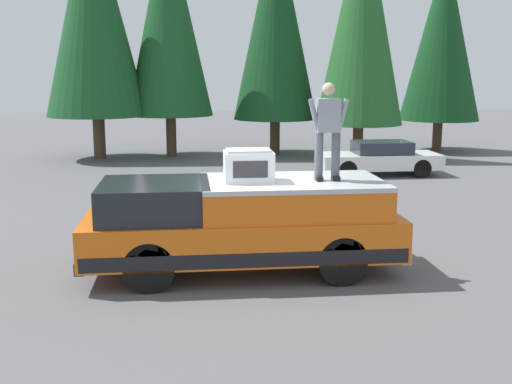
# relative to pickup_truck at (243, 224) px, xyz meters

# --- Properties ---
(ground_plane) EXTENTS (90.00, 90.00, 0.00)m
(ground_plane) POSITION_rel_pickup_truck_xyz_m (0.06, -0.07, -0.87)
(ground_plane) COLOR #565659
(pickup_truck) EXTENTS (2.01, 5.54, 1.65)m
(pickup_truck) POSITION_rel_pickup_truck_xyz_m (0.00, 0.00, 0.00)
(pickup_truck) COLOR orange
(pickup_truck) RESTS_ON ground
(compressor_unit) EXTENTS (0.65, 0.84, 0.56)m
(compressor_unit) POSITION_rel_pickup_truck_xyz_m (-0.06, -0.10, 1.05)
(compressor_unit) COLOR silver
(compressor_unit) RESTS_ON pickup_truck
(person_on_truck_bed) EXTENTS (0.29, 0.72, 1.69)m
(person_on_truck_bed) POSITION_rel_pickup_truck_xyz_m (-0.08, -1.48, 1.68)
(person_on_truck_bed) COLOR #4C515B
(person_on_truck_bed) RESTS_ON pickup_truck
(parked_car_white) EXTENTS (1.64, 4.10, 1.16)m
(parked_car_white) POSITION_rel_pickup_truck_xyz_m (10.08, -5.62, -0.29)
(parked_car_white) COLOR white
(parked_car_white) RESTS_ON ground
(conifer_far_left) EXTENTS (3.46, 3.46, 8.63)m
(conifer_far_left) POSITION_rel_pickup_truck_xyz_m (16.21, -10.17, 4.12)
(conifer_far_left) COLOR #4C3826
(conifer_far_left) RESTS_ON ground
(conifer_left) EXTENTS (3.46, 3.46, 9.98)m
(conifer_left) POSITION_rel_pickup_truck_xyz_m (14.20, -5.99, 4.80)
(conifer_left) COLOR #4C3826
(conifer_left) RESTS_ON ground
(conifer_center_left) EXTENTS (3.53, 3.53, 9.76)m
(conifer_center_left) POSITION_rel_pickup_truck_xyz_m (16.02, -2.84, 4.74)
(conifer_center_left) COLOR #4C3826
(conifer_center_left) RESTS_ON ground
(conifer_center_right) EXTENTS (3.51, 3.51, 9.79)m
(conifer_center_right) POSITION_rel_pickup_truck_xyz_m (15.82, 1.57, 4.86)
(conifer_center_right) COLOR #4C3826
(conifer_center_right) RESTS_ON ground
(conifer_right) EXTENTS (4.00, 4.00, 10.12)m
(conifer_right) POSITION_rel_pickup_truck_xyz_m (15.29, 4.46, 5.04)
(conifer_right) COLOR #4C3826
(conifer_right) RESTS_ON ground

